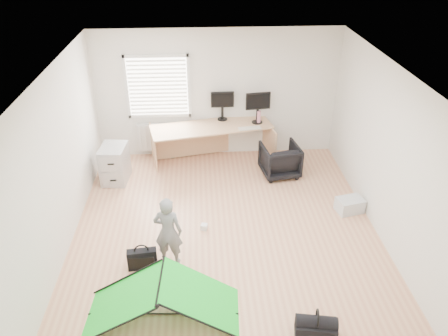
{
  "coord_description": "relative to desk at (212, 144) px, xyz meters",
  "views": [
    {
      "loc": [
        -0.38,
        -5.8,
        4.56
      ],
      "look_at": [
        0.0,
        0.4,
        0.95
      ],
      "focal_mm": 35.0,
      "sensor_mm": 36.0,
      "label": 1
    }
  ],
  "objects": [
    {
      "name": "keyboard",
      "position": [
        0.77,
        -0.17,
        0.43
      ],
      "size": [
        0.47,
        0.21,
        0.02
      ],
      "primitive_type": "cube",
      "rotation": [
        0.0,
        0.0,
        0.13
      ],
      "color": "beige",
      "rests_on": "desk"
    },
    {
      "name": "laptop_bag",
      "position": [
        -1.14,
        -3.15,
        -0.26
      ],
      "size": [
        0.44,
        0.17,
        0.32
      ],
      "primitive_type": "cube",
      "rotation": [
        0.0,
        0.0,
        0.1
      ],
      "color": "black",
      "rests_on": "ground"
    },
    {
      "name": "ground",
      "position": [
        0.14,
        -2.31,
        -0.42
      ],
      "size": [
        5.5,
        5.5,
        0.0
      ],
      "primitive_type": "plane",
      "color": "tan",
      "rests_on": "ground"
    },
    {
      "name": "back_wall",
      "position": [
        0.14,
        0.44,
        0.93
      ],
      "size": [
        5.0,
        0.02,
        2.7
      ],
      "primitive_type": "cube",
      "color": "silver",
      "rests_on": "ground"
    },
    {
      "name": "kite",
      "position": [
        -0.79,
        -4.07,
        -0.11
      ],
      "size": [
        2.03,
        0.98,
        0.61
      ],
      "primitive_type": null,
      "rotation": [
        0.0,
        0.0,
        -0.06
      ],
      "color": "#14DB2A",
      "rests_on": "ground"
    },
    {
      "name": "thermos",
      "position": [
        0.98,
        0.09,
        0.55
      ],
      "size": [
        0.07,
        0.07,
        0.26
      ],
      "primitive_type": "cylinder",
      "rotation": [
        0.0,
        0.0,
        -0.0
      ],
      "color": "#CF748B",
      "rests_on": "desk"
    },
    {
      "name": "monitor_right",
      "position": [
        0.95,
        0.12,
        0.66
      ],
      "size": [
        0.52,
        0.18,
        0.48
      ],
      "primitive_type": "cube",
      "rotation": [
        0.0,
        0.0,
        0.14
      ],
      "color": "black",
      "rests_on": "desk"
    },
    {
      "name": "white_box",
      "position": [
        -0.21,
        -2.3,
        -0.37
      ],
      "size": [
        0.12,
        0.12,
        0.1
      ],
      "primitive_type": "cube",
      "rotation": [
        0.0,
        0.0,
        -0.25
      ],
      "color": "silver",
      "rests_on": "ground"
    },
    {
      "name": "person",
      "position": [
        -0.74,
        -3.05,
        0.16
      ],
      "size": [
        0.46,
        0.34,
        1.15
      ],
      "primitive_type": "imported",
      "rotation": [
        0.0,
        0.0,
        2.98
      ],
      "color": "slate",
      "rests_on": "ground"
    },
    {
      "name": "window",
      "position": [
        -1.06,
        0.4,
        1.13
      ],
      "size": [
        1.2,
        0.06,
        1.2
      ],
      "primitive_type": "cube",
      "color": "silver",
      "rests_on": "back_wall"
    },
    {
      "name": "monitor_left",
      "position": [
        0.24,
        0.32,
        0.64
      ],
      "size": [
        0.48,
        0.11,
        0.45
      ],
      "primitive_type": "cube",
      "rotation": [
        0.0,
        0.0,
        0.01
      ],
      "color": "black",
      "rests_on": "desk"
    },
    {
      "name": "radiator",
      "position": [
        -1.06,
        0.36,
        0.03
      ],
      "size": [
        1.0,
        0.12,
        0.6
      ],
      "primitive_type": "cube",
      "color": "silver",
      "rests_on": "back_wall"
    },
    {
      "name": "office_chair",
      "position": [
        1.34,
        -0.59,
        -0.09
      ],
      "size": [
        0.81,
        0.82,
        0.66
      ],
      "primitive_type": "imported",
      "rotation": [
        0.0,
        0.0,
        3.3
      ],
      "color": "black",
      "rests_on": "ground"
    },
    {
      "name": "filing_cabinet",
      "position": [
        -1.91,
        -0.61,
        -0.05
      ],
      "size": [
        0.53,
        0.67,
        0.73
      ],
      "primitive_type": "cube",
      "rotation": [
        0.0,
        0.0,
        -0.1
      ],
      "color": "#ABADB1",
      "rests_on": "ground"
    },
    {
      "name": "duffel_bag",
      "position": [
        1.12,
        -4.51,
        -0.31
      ],
      "size": [
        0.54,
        0.34,
        0.22
      ],
      "primitive_type": "cube",
      "rotation": [
        0.0,
        0.0,
        -0.17
      ],
      "color": "black",
      "rests_on": "ground"
    },
    {
      "name": "tote_bag",
      "position": [
        -0.76,
        0.32,
        -0.24
      ],
      "size": [
        0.33,
        0.24,
        0.36
      ],
      "primitive_type": "cube",
      "rotation": [
        0.0,
        0.0,
        0.39
      ],
      "color": "#1D8972",
      "rests_on": "ground"
    },
    {
      "name": "desk",
      "position": [
        0.0,
        0.0,
        0.0
      ],
      "size": [
        2.56,
        1.26,
        0.83
      ],
      "primitive_type": "cube",
      "rotation": [
        0.0,
        0.0,
        0.21
      ],
      "color": "tan",
      "rests_on": "ground"
    },
    {
      "name": "storage_crate",
      "position": [
        2.37,
        -1.93,
        -0.29
      ],
      "size": [
        0.51,
        0.41,
        0.25
      ],
      "primitive_type": "cube",
      "rotation": [
        0.0,
        0.0,
        0.23
      ],
      "color": "#B7BCC0",
      "rests_on": "ground"
    }
  ]
}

